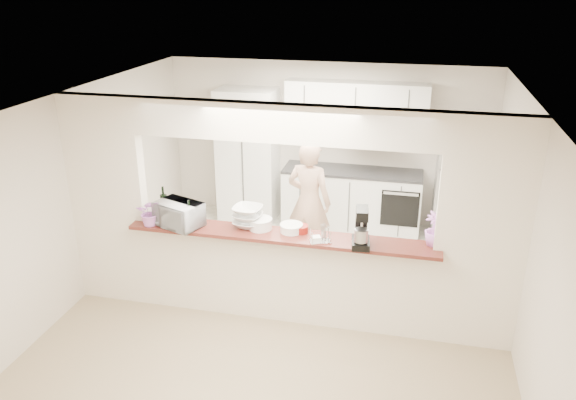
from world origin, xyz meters
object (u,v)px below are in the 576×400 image
(refrigerator, at_px, (462,185))
(stand_mixer, at_px, (361,229))
(toaster_oven, at_px, (179,214))
(person, at_px, (309,202))

(refrigerator, relative_size, stand_mixer, 4.01)
(toaster_oven, xyz_separation_m, person, (1.16, 1.60, -0.38))
(stand_mixer, distance_m, person, 1.89)
(toaster_oven, bearing_deg, person, 74.57)
(refrigerator, relative_size, toaster_oven, 3.37)
(stand_mixer, height_order, person, person)
(person, bearing_deg, toaster_oven, 66.47)
(toaster_oven, height_order, stand_mixer, stand_mixer)
(refrigerator, bearing_deg, person, -150.45)
(refrigerator, distance_m, stand_mixer, 3.06)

